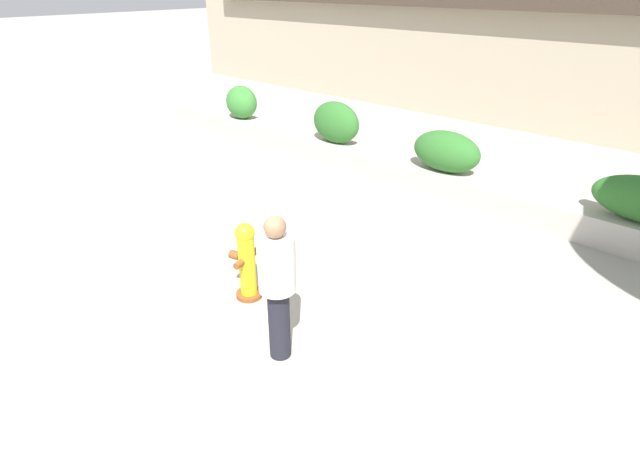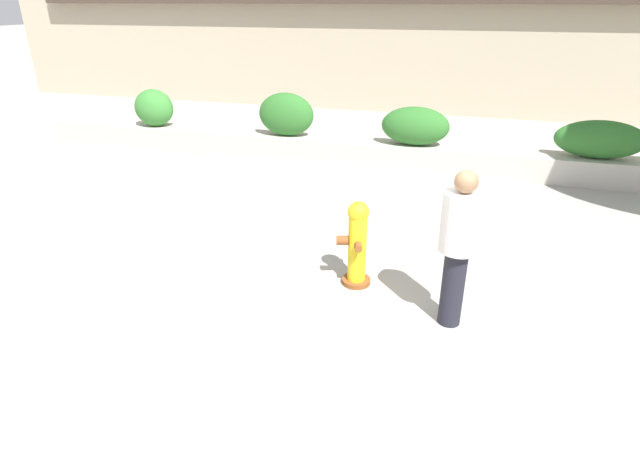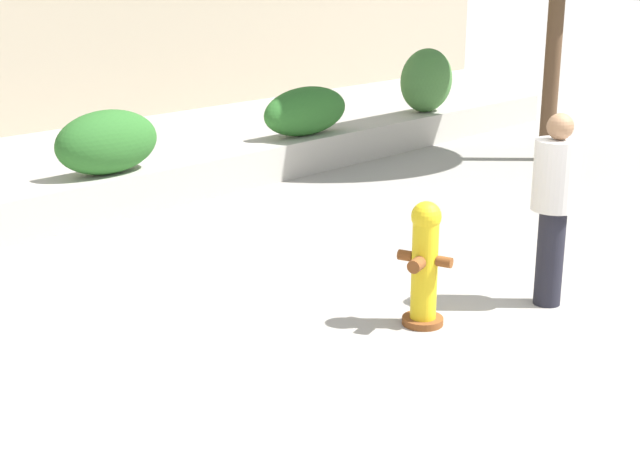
# 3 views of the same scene
# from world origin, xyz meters

# --- Properties ---
(ground_plane) EXTENTS (120.00, 120.00, 0.00)m
(ground_plane) POSITION_xyz_m (0.00, 0.00, 0.00)
(ground_plane) COLOR #9E9991
(planter_wall_low) EXTENTS (18.00, 0.70, 0.50)m
(planter_wall_low) POSITION_xyz_m (0.00, 6.00, 0.25)
(planter_wall_low) COLOR #B7B2A8
(planter_wall_low) RESTS_ON ground
(hedge_bush_2) EXTENTS (1.36, 0.70, 0.77)m
(hedge_bush_2) POSITION_xyz_m (-0.32, 6.00, 0.88)
(hedge_bush_2) COLOR #2D6B28
(hedge_bush_2) RESTS_ON planter_wall_low
(hedge_bush_3) EXTENTS (1.59, 0.58, 0.71)m
(hedge_bush_3) POSITION_xyz_m (3.06, 6.00, 0.85)
(hedge_bush_3) COLOR #2D6B28
(hedge_bush_3) RESTS_ON planter_wall_low
(hedge_bush_4) EXTENTS (1.10, 0.70, 1.06)m
(hedge_bush_4) POSITION_xyz_m (5.95, 6.00, 1.03)
(hedge_bush_4) COLOR #427538
(hedge_bush_4) RESTS_ON planter_wall_low
(fire_hydrant) EXTENTS (0.47, 0.48, 1.08)m
(fire_hydrant) POSITION_xyz_m (-0.45, 1.14, 0.55)
(fire_hydrant) COLOR brown
(fire_hydrant) RESTS_ON ground
(pedestrian) EXTENTS (0.54, 0.54, 1.73)m
(pedestrian) POSITION_xyz_m (0.71, 0.62, 0.99)
(pedestrian) COLOR black
(pedestrian) RESTS_ON ground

